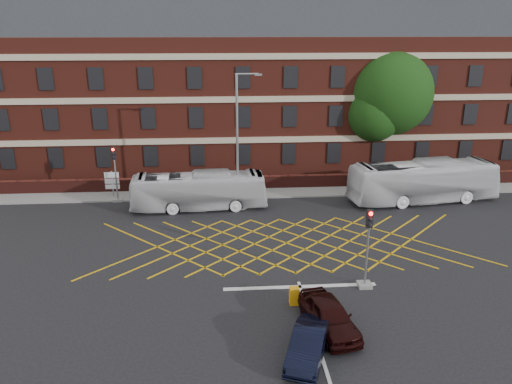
{
  "coord_description": "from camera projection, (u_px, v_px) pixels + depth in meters",
  "views": [
    {
      "loc": [
        -3.93,
        -26.32,
        12.96
      ],
      "look_at": [
        -1.94,
        1.5,
        3.59
      ],
      "focal_mm": 35.0,
      "sensor_mm": 36.0,
      "label": 1
    }
  ],
  "objects": [
    {
      "name": "direction_signs",
      "position": [
        112.0,
        181.0,
        38.83
      ],
      "size": [
        1.1,
        0.16,
        2.2
      ],
      "color": "gray",
      "rests_on": "ground"
    },
    {
      "name": "deciduous_tree",
      "position": [
        389.0,
        99.0,
        44.02
      ],
      "size": [
        7.69,
        7.51,
        11.03
      ],
      "color": "black",
      "rests_on": "ground"
    },
    {
      "name": "traffic_light_far",
      "position": [
        116.0,
        179.0,
        38.06
      ],
      "size": [
        0.7,
        0.7,
        4.27
      ],
      "color": "slate",
      "rests_on": "ground"
    },
    {
      "name": "car_navy",
      "position": [
        308.0,
        344.0,
        20.27
      ],
      "size": [
        2.52,
        3.97,
        1.23
      ],
      "primitive_type": "imported",
      "rotation": [
        0.0,
        0.0,
        -0.35
      ],
      "color": "black",
      "rests_on": "ground"
    },
    {
      "name": "centre_line",
      "position": [
        325.0,
        368.0,
        19.82
      ],
      "size": [
        0.15,
        14.0,
        0.02
      ],
      "primitive_type": "cube",
      "color": "silver",
      "rests_on": "ground"
    },
    {
      "name": "street_lamp",
      "position": [
        238.0,
        163.0,
        36.07
      ],
      "size": [
        2.25,
        1.0,
        9.83
      ],
      "color": "slate",
      "rests_on": "ground"
    },
    {
      "name": "utility_cabinet",
      "position": [
        294.0,
        296.0,
        24.23
      ],
      "size": [
        0.45,
        0.4,
        0.89
      ],
      "primitive_type": "cube",
      "color": "orange",
      "rests_on": "ground"
    },
    {
      "name": "traffic_light_near",
      "position": [
        367.0,
        256.0,
        25.43
      ],
      "size": [
        0.7,
        0.7,
        4.27
      ],
      "color": "slate",
      "rests_on": "ground"
    },
    {
      "name": "ground",
      "position": [
        291.0,
        257.0,
        29.28
      ],
      "size": [
        120.0,
        120.0,
        0.0
      ],
      "primitive_type": "plane",
      "color": "black",
      "rests_on": "ground"
    },
    {
      "name": "boundary_wall",
      "position": [
        269.0,
        182.0,
        41.4
      ],
      "size": [
        56.0,
        0.5,
        1.1
      ],
      "primitive_type": "cube",
      "color": "#461712",
      "rests_on": "ground"
    },
    {
      "name": "far_pavement",
      "position": [
        271.0,
        192.0,
        40.61
      ],
      "size": [
        60.0,
        3.0,
        0.12
      ],
      "primitive_type": "cube",
      "color": "slate",
      "rests_on": "ground"
    },
    {
      "name": "car_maroon",
      "position": [
        329.0,
        316.0,
        22.12
      ],
      "size": [
        2.53,
        4.43,
        1.42
      ],
      "primitive_type": "imported",
      "rotation": [
        0.0,
        0.0,
        0.22
      ],
      "color": "black",
      "rests_on": "ground"
    },
    {
      "name": "victorian_building",
      "position": [
        264.0,
        81.0,
        47.6
      ],
      "size": [
        51.0,
        12.17,
        20.4
      ],
      "color": "maroon",
      "rests_on": "ground"
    },
    {
      "name": "stop_line",
      "position": [
        300.0,
        287.0,
        25.97
      ],
      "size": [
        8.0,
        0.3,
        0.02
      ],
      "primitive_type": "cube",
      "color": "silver",
      "rests_on": "ground"
    },
    {
      "name": "bus_right",
      "position": [
        423.0,
        182.0,
        38.06
      ],
      "size": [
        11.73,
        4.14,
        3.2
      ],
      "primitive_type": "imported",
      "rotation": [
        0.0,
        0.0,
        1.7
      ],
      "color": "silver",
      "rests_on": "ground"
    },
    {
      "name": "box_junction_hatching",
      "position": [
        286.0,
        243.0,
        31.17
      ],
      "size": [
        8.22,
        8.22,
        0.02
      ],
      "primitive_type": "cube",
      "rotation": [
        0.0,
        0.0,
        0.79
      ],
      "color": "#CC990C",
      "rests_on": "ground"
    },
    {
      "name": "bus_left",
      "position": [
        199.0,
        191.0,
        36.61
      ],
      "size": [
        10.04,
        2.87,
        2.76
      ],
      "primitive_type": "imported",
      "rotation": [
        0.0,
        0.0,
        1.63
      ],
      "color": "silver",
      "rests_on": "ground"
    }
  ]
}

